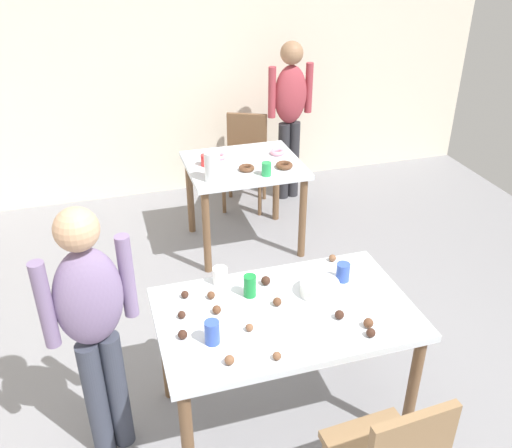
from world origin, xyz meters
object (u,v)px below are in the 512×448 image
at_px(chair_far_table, 246,155).
at_px(person_adult_far, 290,108).
at_px(dining_table_far, 244,176).
at_px(soda_can, 250,286).
at_px(dining_table_near, 285,325).
at_px(pitcher_far, 212,167).
at_px(person_girl_near, 93,320).
at_px(mixing_bowl, 320,288).

distance_m(chair_far_table, person_adult_far, 0.60).
bearing_deg(dining_table_far, soda_can, -104.63).
xyz_separation_m(dining_table_far, soda_can, (-0.45, -1.71, 0.18)).
relative_size(dining_table_near, pitcher_far, 5.79).
xyz_separation_m(dining_table_near, soda_can, (-0.14, 0.18, 0.16)).
bearing_deg(dining_table_near, soda_can, 128.05).
bearing_deg(pitcher_far, dining_table_far, 39.11).
xyz_separation_m(chair_far_table, person_adult_far, (0.44, 0.01, 0.42)).
bearing_deg(dining_table_near, dining_table_far, 80.67).
bearing_deg(person_adult_far, chair_far_table, -178.93).
xyz_separation_m(person_girl_near, person_adult_far, (1.90, 2.57, 0.06)).
xyz_separation_m(dining_table_near, dining_table_far, (0.31, 1.89, -0.02)).
relative_size(dining_table_far, mixing_bowl, 4.40).
height_order(dining_table_far, soda_can, soda_can).
bearing_deg(dining_table_near, person_girl_near, 175.81).
xyz_separation_m(dining_table_far, person_adult_far, (0.66, 0.75, 0.28)).
height_order(dining_table_near, mixing_bowl, mixing_bowl).
relative_size(dining_table_far, person_adult_far, 0.60).
bearing_deg(dining_table_far, person_adult_far, 48.58).
height_order(person_girl_near, mixing_bowl, person_girl_near).
distance_m(dining_table_far, soda_can, 1.78).
distance_m(dining_table_far, person_adult_far, 1.04).
xyz_separation_m(person_girl_near, pitcher_far, (0.93, 1.57, 0.01)).
bearing_deg(soda_can, mixing_bowl, -13.91).
distance_m(person_adult_far, pitcher_far, 1.40).
height_order(chair_far_table, person_girl_near, person_girl_near).
relative_size(person_girl_near, pitcher_far, 6.43).
distance_m(chair_far_table, person_girl_near, 2.97).
xyz_separation_m(dining_table_near, chair_far_table, (0.53, 2.63, -0.16)).
relative_size(person_adult_far, mixing_bowl, 7.36).
xyz_separation_m(dining_table_far, mixing_bowl, (-0.09, -1.80, 0.15)).
height_order(person_adult_far, pitcher_far, person_adult_far).
relative_size(dining_table_near, chair_far_table, 1.49).
relative_size(chair_far_table, soda_can, 7.13).
bearing_deg(dining_table_far, mixing_bowl, -92.87).
distance_m(dining_table_near, dining_table_far, 1.91).
bearing_deg(pitcher_far, person_adult_far, 45.87).
bearing_deg(dining_table_far, person_girl_near, -124.24).
xyz_separation_m(person_girl_near, soda_can, (0.79, 0.11, -0.05)).
relative_size(mixing_bowl, soda_can, 1.70).
bearing_deg(pitcher_far, chair_far_table, 61.73).
distance_m(person_adult_far, soda_can, 2.71).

